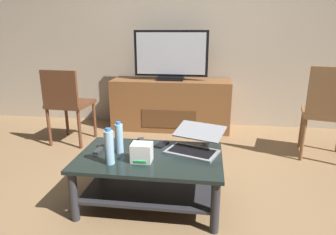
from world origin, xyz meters
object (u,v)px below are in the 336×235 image
dining_chair (328,109)px  water_bottle_far (119,138)px  coffee_table (150,171)px  side_chair (67,101)px  television (171,57)px  laptop (195,143)px  router_box (142,152)px  water_bottle_near (109,147)px  media_cabinet (171,104)px  soundbar_remote (100,150)px  cell_phone (162,144)px  tv_remote (142,142)px

dining_chair → water_bottle_far: bearing=-151.3°
coffee_table → side_chair: (-1.17, 1.10, 0.24)m
coffee_table → television: television is taller
laptop → television: bearing=103.4°
side_chair → router_box: 1.66m
side_chair → coffee_table: bearing=-43.2°
laptop → water_bottle_near: 0.66m
laptop → water_bottle_near: (-0.57, -0.31, 0.06)m
router_box → media_cabinet: bearing=91.0°
water_bottle_far → soundbar_remote: 0.19m
media_cabinet → water_bottle_far: 1.82m
dining_chair → side_chair: 2.77m
cell_phone → dining_chair: bearing=48.9°
router_box → soundbar_remote: size_ratio=0.90×
coffee_table → tv_remote: (-0.11, 0.25, 0.13)m
cell_phone → television: bearing=115.6°
side_chair → media_cabinet: bearing=33.4°
water_bottle_near → tv_remote: (0.14, 0.41, -0.11)m
television → dining_chair: television is taller
media_cabinet → tv_remote: (-0.04, -1.58, 0.07)m
media_cabinet → laptop: size_ratio=3.24×
television → cell_phone: television is taller
laptop → router_box: laptop is taller
tv_remote → soundbar_remote: bearing=-167.8°
water_bottle_near → water_bottle_far: size_ratio=1.07×
router_box → soundbar_remote: bearing=159.2°
cell_phone → soundbar_remote: 0.49m
dining_chair → laptop: bearing=-145.0°
laptop → soundbar_remote: laptop is taller
television → water_bottle_far: bearing=-95.3°
water_bottle_far → router_box: bearing=-32.9°
television → soundbar_remote: television is taller
media_cabinet → cell_phone: bearing=-85.6°
media_cabinet → dining_chair: size_ratio=1.61×
media_cabinet → dining_chair: dining_chair is taller
cell_phone → tv_remote: (-0.16, 0.02, 0.01)m
media_cabinet → soundbar_remote: size_ratio=9.68×
television → media_cabinet: bearing=90.0°
side_chair → soundbar_remote: bearing=-53.9°
side_chair → soundbar_remote: (0.78, -1.07, -0.10)m
water_bottle_near → television: bearing=84.9°
laptop → cell_phone: 0.29m
laptop → side_chair: bearing=147.5°
cell_phone → soundbar_remote: bearing=-136.6°
television → tv_remote: television is taller
side_chair → water_bottle_far: (0.94, -1.07, 0.00)m
laptop → media_cabinet: bearing=103.3°
soundbar_remote → coffee_table: bearing=-1.4°
water_bottle_near → soundbar_remote: size_ratio=1.62×
cell_phone → coffee_table: bearing=-82.4°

